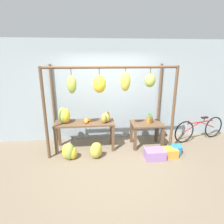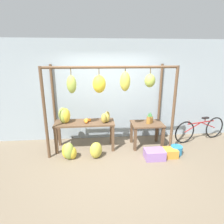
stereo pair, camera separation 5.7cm
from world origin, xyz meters
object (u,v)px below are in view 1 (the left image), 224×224
Objects in this scene: fruit_crate_white at (155,154)px; parked_bicycle at (199,129)px; papaya_pile at (106,118)px; banana_pile_on_table at (64,116)px; pineapple_cluster at (149,119)px; banana_pile_ground_left at (69,152)px; blue_bucket at (176,150)px; fruit_crate_purple at (168,152)px; orange_pile at (87,121)px; banana_pile_ground_right at (96,150)px.

fruit_crate_white is 0.28× the size of parked_bicycle.
banana_pile_on_table is at bearing 175.77° from papaya_pile.
pineapple_cluster is 0.71× the size of banana_pile_ground_left.
blue_bucket is at bearing 14.47° from fruit_crate_white.
pineapple_cluster is 0.97m from fruit_crate_purple.
orange_pile is 0.88m from banana_pile_ground_left.
banana_pile_ground_left is 0.64m from banana_pile_ground_right.
fruit_crate_white is 1.62× the size of papaya_pile.
fruit_crate_white is (2.16, -0.72, -0.81)m from banana_pile_on_table.
fruit_crate_white is at bearing -18.40° from banana_pile_on_table.
pineapple_cluster is at bearing 13.32° from banana_pile_ground_left.
fruit_crate_white is at bearing -93.13° from pineapple_cluster.
papaya_pile is (0.49, -0.05, 0.08)m from orange_pile.
banana_pile_ground_left is at bearing -169.35° from parked_bicycle.
banana_pile_ground_right is at bearing -160.80° from pineapple_cluster.
papaya_pile is at bearing 158.52° from fruit_crate_purple.
banana_pile_ground_left is 2.39m from fruit_crate_purple.
papaya_pile is at bearing -5.30° from orange_pile.
banana_pile_on_table is 1.50× the size of blue_bucket.
fruit_crate_white is at bearing -151.48° from parked_bicycle.
blue_bucket is 0.17× the size of parked_bicycle.
banana_pile_on_table is at bearing 104.99° from banana_pile_ground_left.
banana_pile_ground_left is 2.03m from fruit_crate_white.
banana_pile_on_table is 2.95m from blue_bucket.
orange_pile reaches higher than blue_bucket.
orange_pile is at bearing 113.06° from banana_pile_ground_right.
parked_bicycle is at bearing 28.52° from fruit_crate_white.
fruit_crate_purple is (1.47, -0.58, -0.75)m from papaya_pile.
parked_bicycle is 4.00× the size of fruit_crate_purple.
banana_pile_ground_left is at bearing 179.30° from banana_pile_ground_right.
banana_pile_ground_right reaches higher than blue_bucket.
fruit_crate_purple is at bearing -62.36° from pineapple_cluster.
fruit_crate_white is 0.63m from blue_bucket.
banana_pile_on_table reaches higher than papaya_pile.
banana_pile_ground_right is at bearing -167.02° from parked_bicycle.
orange_pile is at bearing 166.54° from blue_bucket.
fruit_crate_white is (-0.04, -0.68, -0.66)m from pineapple_cluster.
pineapple_cluster is 0.75× the size of banana_pile_ground_right.
orange_pile reaches higher than parked_bicycle.
banana_pile_on_table is 1.41× the size of pineapple_cluster.
orange_pile is at bearing -176.65° from parked_bicycle.
banana_pile_ground_right is 3.08m from parked_bicycle.
banana_pile_on_table is 0.58m from orange_pile.
banana_pile_on_table is 1.00× the size of banana_pile_ground_left.
blue_bucket is at bearing -0.75° from banana_pile_ground_left.
banana_pile_ground_left is at bearing 176.90° from fruit_crate_purple.
banana_pile_on_table is 1.48× the size of papaya_pile.
banana_pile_ground_left is 1.49× the size of blue_bucket.
banana_pile_on_table is 2.21m from pineapple_cluster.
blue_bucket is at bearing -0.77° from banana_pile_ground_right.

